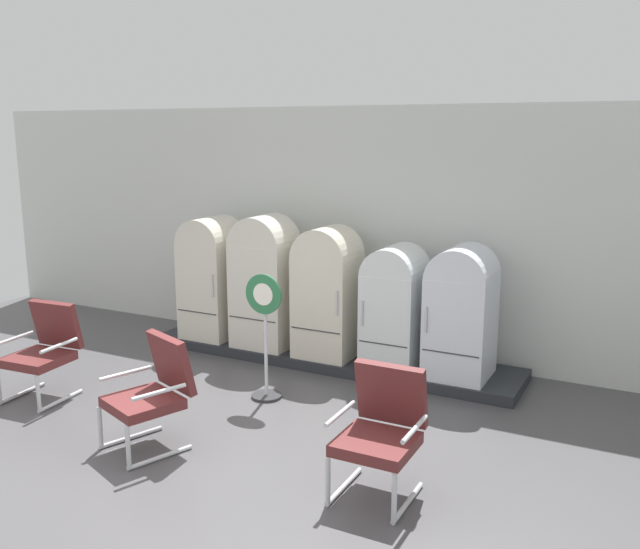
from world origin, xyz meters
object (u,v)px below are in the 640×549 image
armchair_left (45,347)px  armchair_right (382,427)px  refrigerator_2 (327,288)px  sign_stand (265,342)px  refrigerator_4 (461,308)px  refrigerator_0 (212,274)px  refrigerator_1 (265,278)px  refrigerator_3 (395,303)px  armchair_center (153,389)px

armchair_left → armchair_right: bearing=-3.0°
refrigerator_2 → armchair_right: bearing=-55.2°
sign_stand → armchair_left: bearing=-154.4°
refrigerator_2 → refrigerator_4: bearing=1.4°
sign_stand → refrigerator_0: bearing=141.3°
refrigerator_2 → refrigerator_4: refrigerator_2 is taller
refrigerator_1 → armchair_left: refrigerator_1 is taller
refrigerator_1 → refrigerator_2: 0.85m
refrigerator_2 → refrigerator_1: bearing=-179.4°
refrigerator_4 → armchair_left: size_ratio=1.44×
armchair_right → sign_stand: size_ratio=0.75×
refrigerator_3 → refrigerator_4: bearing=0.9°
refrigerator_1 → refrigerator_2: refrigerator_1 is taller
refrigerator_2 → armchair_right: size_ratio=1.55×
refrigerator_3 → armchair_center: refrigerator_3 is taller
refrigerator_4 → refrigerator_1: bearing=-178.9°
refrigerator_0 → armchair_left: bearing=-102.7°
refrigerator_0 → armchair_right: bearing=-36.2°
refrigerator_4 → refrigerator_0: bearing=-179.9°
armchair_left → armchair_center: size_ratio=1.00×
refrigerator_3 → armchair_left: 3.76m
refrigerator_1 → sign_stand: bearing=-58.3°
sign_stand → refrigerator_4: bearing=36.8°
refrigerator_2 → refrigerator_0: bearing=178.8°
sign_stand → refrigerator_3: bearing=53.2°
refrigerator_2 → armchair_right: 2.96m
refrigerator_3 → armchair_right: refrigerator_3 is taller
refrigerator_4 → sign_stand: size_ratio=1.08×
armchair_left → refrigerator_2: bearing=45.5°
refrigerator_3 → sign_stand: bearing=-126.8°
refrigerator_3 → armchair_left: bearing=-143.3°
armchair_center → sign_stand: (0.28, 1.39, 0.07)m
refrigerator_1 → refrigerator_2: size_ratio=1.05×
refrigerator_1 → refrigerator_3: size_ratio=1.18×
refrigerator_0 → armchair_right: refrigerator_0 is taller
armchair_center → refrigerator_2: bearing=81.5°
armchair_center → refrigerator_1: bearing=100.1°
armchair_center → armchair_left: bearing=167.5°
refrigerator_4 → armchair_center: refrigerator_4 is taller
refrigerator_0 → armchair_center: bearing=-64.1°
armchair_right → armchair_center: same height
refrigerator_2 → armchair_left: (-2.17, -2.21, -0.40)m
refrigerator_1 → refrigerator_4: refrigerator_1 is taller
armchair_right → sign_stand: bearing=146.1°
refrigerator_0 → sign_stand: 2.03m
armchair_left → sign_stand: size_ratio=0.75×
refrigerator_1 → sign_stand: size_ratio=1.22×
refrigerator_2 → armchair_left: size_ratio=1.55×
refrigerator_2 → refrigerator_3: bearing=2.0°
armchair_right → armchair_center: (-2.06, -0.20, 0.00)m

